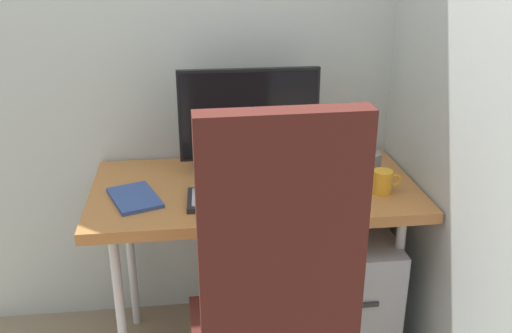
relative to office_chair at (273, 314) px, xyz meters
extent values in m
cube|color=#B7C1BC|center=(0.66, 0.42, 0.79)|extent=(0.04, 1.99, 2.80)
cube|color=#B27038|center=(0.02, 0.62, 0.11)|extent=(1.21, 0.63, 0.04)
cylinder|color=silver|center=(-0.48, 0.40, -0.26)|extent=(0.04, 0.04, 0.70)
cylinder|color=silver|center=(0.53, 0.40, -0.26)|extent=(0.04, 0.04, 0.70)
cylinder|color=silver|center=(-0.48, 0.83, -0.26)|extent=(0.04, 0.04, 0.70)
cylinder|color=silver|center=(0.53, 0.83, -0.26)|extent=(0.04, 0.04, 0.70)
cube|color=#4C1E19|center=(0.00, -0.11, 0.24)|extent=(0.42, 0.08, 0.80)
cube|color=#9EA0A5|center=(0.32, 0.59, -0.33)|extent=(0.42, 0.56, 0.56)
cube|color=#262628|center=(0.32, 0.30, -0.22)|extent=(0.21, 0.01, 0.02)
cube|color=black|center=(0.02, 0.73, 0.13)|extent=(0.20, 0.16, 0.01)
cube|color=black|center=(0.02, 0.74, 0.17)|extent=(0.04, 0.02, 0.06)
cube|color=black|center=(0.02, 0.74, 0.37)|extent=(0.54, 0.02, 0.35)
cube|color=black|center=(0.02, 0.73, 0.37)|extent=(0.51, 0.01, 0.33)
cube|color=black|center=(-0.02, 0.48, 0.14)|extent=(0.42, 0.19, 0.02)
cube|color=#9EA0A5|center=(-0.02, 0.48, 0.15)|extent=(0.38, 0.16, 0.00)
ellipsoid|color=#9EA0A5|center=(0.32, 0.46, 0.15)|extent=(0.07, 0.10, 0.04)
cylinder|color=slate|center=(0.47, 0.62, 0.18)|extent=(0.08, 0.08, 0.11)
cylinder|color=silver|center=(0.46, 0.62, 0.25)|extent=(0.02, 0.01, 0.13)
cylinder|color=silver|center=(0.48, 0.62, 0.25)|extent=(0.02, 0.01, 0.13)
torus|color=#337FD8|center=(0.47, 0.62, 0.19)|extent=(0.04, 0.04, 0.01)
cylinder|color=#337FD8|center=(0.45, 0.61, 0.22)|extent=(0.02, 0.01, 0.13)
cube|color=#334C8C|center=(-0.41, 0.54, 0.14)|extent=(0.22, 0.26, 0.01)
cylinder|color=orange|center=(0.47, 0.49, 0.17)|extent=(0.07, 0.07, 0.09)
torus|color=orange|center=(0.52, 0.49, 0.18)|extent=(0.05, 0.01, 0.05)
camera|label=1|loc=(-0.21, -1.31, 0.99)|focal=39.65mm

